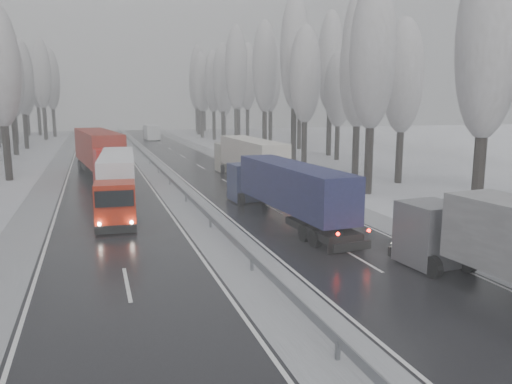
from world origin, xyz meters
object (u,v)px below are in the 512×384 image
truck_cream_box (248,157)px  box_truck_distant (151,132)px  truck_blue_box (285,187)px  truck_red_red (100,152)px  truck_red_white (117,177)px

truck_cream_box → box_truck_distant: bearing=91.8°
truck_blue_box → truck_red_red: 23.88m
truck_cream_box → truck_red_red: bearing=155.9°
box_truck_distant → truck_red_red: size_ratio=0.44×
truck_blue_box → truck_cream_box: (2.57, 15.90, 0.18)m
truck_red_white → truck_red_red: size_ratio=0.80×
truck_cream_box → truck_red_white: bearing=-145.9°
truck_blue_box → truck_cream_box: bearing=77.3°
truck_red_red → truck_blue_box: bearing=-71.3°
truck_blue_box → truck_red_white: size_ratio=1.00×
truck_red_white → truck_cream_box: bearing=38.8°
truck_red_white → truck_red_red: truck_red_red is taller
truck_red_red → truck_red_white: bearing=-93.3°
truck_blue_box → truck_cream_box: truck_cream_box is taller
truck_blue_box → box_truck_distant: (0.04, 72.32, -0.64)m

